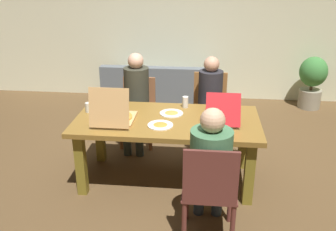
{
  "coord_description": "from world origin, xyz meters",
  "views": [
    {
      "loc": [
        0.38,
        -3.6,
        2.26
      ],
      "look_at": [
        0.0,
        0.1,
        0.73
      ],
      "focal_mm": 39.92,
      "sensor_mm": 36.0,
      "label": 1
    }
  ],
  "objects": [
    {
      "name": "plate_1",
      "position": [
        0.03,
        0.14,
        0.74
      ],
      "size": [
        0.25,
        0.25,
        0.03
      ],
      "color": "white",
      "rests_on": "dining_table"
    },
    {
      "name": "couch",
      "position": [
        -0.38,
        2.26,
        0.27
      ],
      "size": [
        1.77,
        0.81,
        0.76
      ],
      "color": "slate",
      "rests_on": "ground"
    },
    {
      "name": "chair_0",
      "position": [
        0.45,
        0.94,
        0.53
      ],
      "size": [
        0.45,
        0.43,
        0.96
      ],
      "color": "#9D6633",
      "rests_on": "ground"
    },
    {
      "name": "person_2",
      "position": [
        0.45,
        -0.82,
        0.71
      ],
      "size": [
        0.35,
        0.51,
        1.21
      ],
      "color": "#2F3E4E",
      "rests_on": "ground"
    },
    {
      "name": "person_1",
      "position": [
        -0.48,
        0.79,
        0.72
      ],
      "size": [
        0.32,
        0.54,
        1.23
      ],
      "color": "#343F3E",
      "rests_on": "ground"
    },
    {
      "name": "chair_2",
      "position": [
        0.45,
        -0.96,
        0.52
      ],
      "size": [
        0.46,
        0.44,
        0.94
      ],
      "color": "brown",
      "rests_on": "ground"
    },
    {
      "name": "pizza_box_1",
      "position": [
        0.57,
        0.1,
        0.78
      ],
      "size": [
        0.34,
        0.53,
        0.32
      ],
      "color": "red",
      "rests_on": "dining_table"
    },
    {
      "name": "chair_1",
      "position": [
        -0.48,
        0.93,
        0.47
      ],
      "size": [
        0.45,
        0.41,
        0.87
      ],
      "color": "#925A38",
      "rests_on": "ground"
    },
    {
      "name": "pizza_box_0",
      "position": [
        -0.53,
        -0.12,
        0.79
      ],
      "size": [
        0.4,
        0.48,
        0.42
      ],
      "color": "tan",
      "rests_on": "dining_table"
    },
    {
      "name": "back_wall",
      "position": [
        0.0,
        2.88,
        1.46
      ],
      "size": [
        7.04,
        0.12,
        2.92
      ],
      "primitive_type": "cube",
      "color": "beige",
      "rests_on": "ground"
    },
    {
      "name": "drinking_glass_1",
      "position": [
        -0.88,
        0.11,
        0.79
      ],
      "size": [
        0.07,
        0.07,
        0.11
      ],
      "primitive_type": "cylinder",
      "color": "silver",
      "rests_on": "dining_table"
    },
    {
      "name": "person_0",
      "position": [
        0.45,
        0.78,
        0.7
      ],
      "size": [
        0.3,
        0.51,
        1.21
      ],
      "color": "#3C3C44",
      "rests_on": "ground"
    },
    {
      "name": "dining_table",
      "position": [
        0.0,
        0.0,
        0.63
      ],
      "size": [
        1.94,
        0.96,
        0.73
      ],
      "color": "brown",
      "rests_on": "ground"
    },
    {
      "name": "ground_plane",
      "position": [
        0.0,
        0.0,
        0.0
      ],
      "size": [
        20.0,
        20.0,
        0.0
      ],
      "primitive_type": "plane",
      "color": "brown"
    },
    {
      "name": "potted_plant",
      "position": [
        2.13,
        2.48,
        0.48
      ],
      "size": [
        0.44,
        0.44,
        0.86
      ],
      "color": "gray",
      "rests_on": "ground"
    },
    {
      "name": "drinking_glass_0",
      "position": [
        0.17,
        0.36,
        0.8
      ],
      "size": [
        0.07,
        0.07,
        0.13
      ],
      "primitive_type": "cylinder",
      "color": "silver",
      "rests_on": "dining_table"
    },
    {
      "name": "plate_0",
      "position": [
        -0.05,
        -0.19,
        0.74
      ],
      "size": [
        0.26,
        0.26,
        0.03
      ],
      "color": "white",
      "rests_on": "dining_table"
    }
  ]
}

